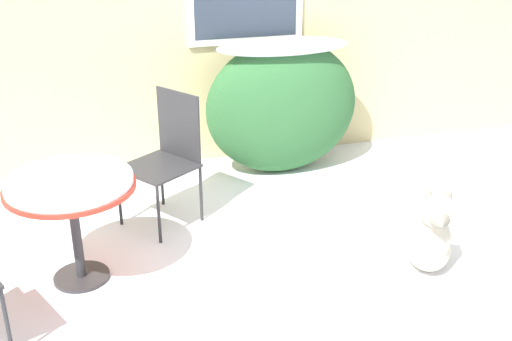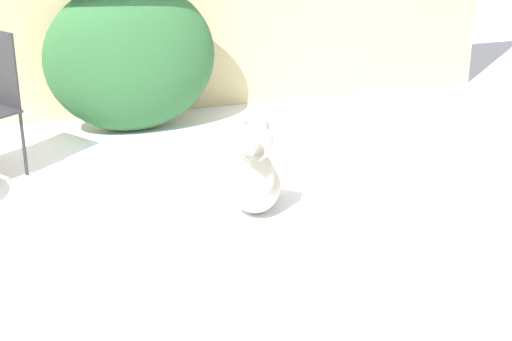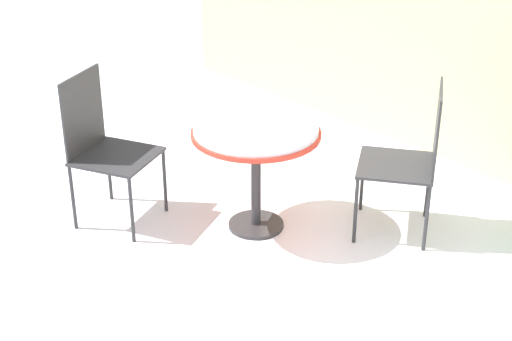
{
  "view_description": "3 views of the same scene",
  "coord_description": "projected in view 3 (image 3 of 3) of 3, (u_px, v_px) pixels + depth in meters",
  "views": [
    {
      "loc": [
        -1.14,
        -3.42,
        2.42
      ],
      "look_at": [
        0.0,
        0.6,
        0.55
      ],
      "focal_mm": 45.0,
      "sensor_mm": 36.0,
      "label": 1
    },
    {
      "loc": [
        -0.38,
        -4.43,
        2.07
      ],
      "look_at": [
        1.04,
        -0.06,
        0.26
      ],
      "focal_mm": 55.0,
      "sensor_mm": 36.0,
      "label": 2
    },
    {
      "loc": [
        2.04,
        -2.67,
        2.68
      ],
      "look_at": [
        -1.28,
        0.4,
        0.42
      ],
      "focal_mm": 55.0,
      "sensor_mm": 36.0,
      "label": 3
    }
  ],
  "objects": [
    {
      "name": "patio_table",
      "position": [
        256.0,
        139.0,
        4.96
      ],
      "size": [
        0.83,
        0.83,
        0.74
      ],
      "color": "#2D2D30",
      "rests_on": "ground_plane"
    },
    {
      "name": "patio_chair_near_table",
      "position": [
        412.0,
        155.0,
        4.95
      ],
      "size": [
        0.66,
        0.66,
        1.01
      ],
      "rotation": [
        0.0,
        0.0,
        -0.96
      ],
      "color": "#2D2D30",
      "rests_on": "ground_plane"
    },
    {
      "name": "patio_chair_far_side",
      "position": [
        104.0,
        143.0,
        5.11
      ],
      "size": [
        0.63,
        0.63,
        1.01
      ],
      "rotation": [
        0.0,
        0.0,
        2.0
      ],
      "color": "#2D2D30",
      "rests_on": "ground_plane"
    }
  ]
}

